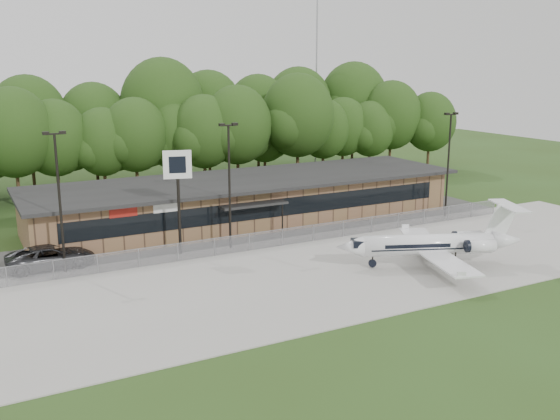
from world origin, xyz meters
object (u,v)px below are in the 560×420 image
business_jet (434,245)px  pole_sign (178,176)px  terminal (247,199)px  suv (51,257)px

business_jet → pole_sign: (-15.64, 11.67, 4.67)m
business_jet → pole_sign: 20.07m
terminal → business_jet: (6.47, -18.82, -0.49)m
business_jet → suv: bearing=174.8°
terminal → pole_sign: (-9.18, -7.14, 4.18)m
suv → pole_sign: size_ratio=0.76×
business_jet → suv: business_jet is taller
terminal → business_jet: 19.90m
terminal → pole_sign: pole_sign is taller
suv → terminal: bearing=-73.3°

